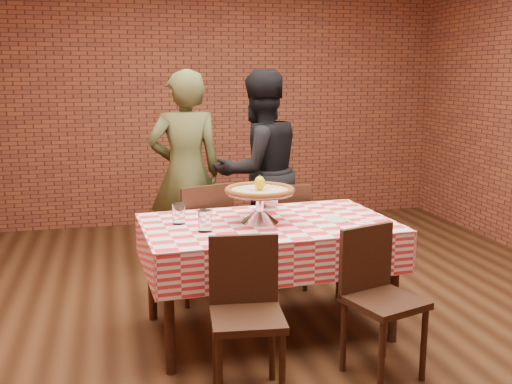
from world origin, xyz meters
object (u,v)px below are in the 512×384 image
pizza_stand (260,207)px  chair_near_left (247,322)px  pizza (260,191)px  water_glass_right (179,214)px  diner_black (259,171)px  chair_near_right (385,305)px  table (268,277)px  chair_far_right (282,234)px  diner_olive (186,173)px  condiment_caddy (269,201)px  chair_far_left (197,239)px  water_glass_left (205,221)px

pizza_stand → chair_near_left: 0.95m
pizza → water_glass_right: 0.54m
pizza_stand → diner_black: 1.32m
chair_near_right → table: bearing=105.3°
pizza_stand → chair_far_right: (0.39, 0.81, -0.42)m
water_glass_right → diner_olive: 1.29m
pizza → water_glass_right: size_ratio=3.42×
pizza → diner_black: 1.32m
pizza_stand → chair_far_right: 0.99m
chair_near_left → diner_olive: size_ratio=0.49×
water_glass_right → chair_far_right: (0.91, 0.73, -0.39)m
condiment_caddy → chair_far_left: size_ratio=0.17×
chair_near_left → chair_far_right: (0.66, 1.61, 0.01)m
pizza_stand → chair_far_right: bearing=64.2°
water_glass_left → diner_olive: 1.50m
chair_near_right → chair_far_left: (-0.85, 1.50, 0.03)m
chair_far_left → condiment_caddy: bearing=114.8°
condiment_caddy → water_glass_left: bearing=-135.9°
pizza_stand → chair_near_left: bearing=-108.6°
water_glass_left → diner_black: bearing=63.7°
condiment_caddy → chair_near_left: (-0.40, -1.07, -0.41)m
chair_near_left → diner_black: diner_black is taller
water_glass_left → chair_far_right: water_glass_left is taller
pizza → chair_near_right: size_ratio=0.53×
chair_far_right → water_glass_right: bearing=45.3°
pizza_stand → water_glass_right: bearing=171.4°
chair_far_right → diner_olive: size_ratio=0.50×
chair_far_right → chair_far_left: bearing=12.6°
water_glass_left → chair_far_left: 0.96m
chair_near_right → chair_far_right: 1.58m
water_glass_left → water_glass_right: bearing=120.5°
chair_far_left → diner_black: (0.63, 0.54, 0.42)m
chair_near_left → diner_olive: (-0.04, 2.15, 0.45)m
chair_near_left → condiment_caddy: bearing=75.6°
pizza → chair_near_left: 1.00m
condiment_caddy → diner_olive: bearing=118.2°
water_glass_left → diner_olive: diner_olive is taller
pizza → water_glass_right: (-0.52, 0.08, -0.14)m
chair_near_right → pizza: bearing=107.8°
condiment_caddy → chair_near_right: size_ratio=0.18×
chair_near_right → pizza_stand: bearing=107.8°
water_glass_right → diner_black: diner_black is taller
water_glass_right → diner_olive: (0.20, 1.27, 0.05)m
pizza → condiment_caddy: pizza is taller
condiment_caddy → chair_near_right: 1.18m
table → pizza: 0.59m
pizza_stand → chair_near_right: 1.03m
pizza → diner_black: diner_black is taller
pizza_stand → chair_far_right: pizza_stand is taller
table → diner_olive: 1.50m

